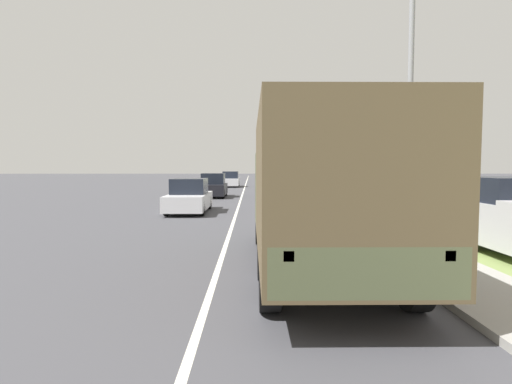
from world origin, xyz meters
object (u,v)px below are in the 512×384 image
military_truck (317,189)px  car_nearest_ahead (189,197)px  lamp_post (403,63)px  car_second_ahead (213,187)px  car_third_ahead (231,180)px

military_truck → car_nearest_ahead: military_truck is taller
lamp_post → car_second_ahead: bearing=110.4°
car_nearest_ahead → car_second_ahead: bearing=88.6°
car_nearest_ahead → lamp_post: bearing=-50.6°
military_truck → car_second_ahead: bearing=101.3°
military_truck → lamp_post: size_ratio=0.96×
military_truck → lamp_post: (2.55, 2.32, 3.08)m
car_second_ahead → lamp_post: bearing=-69.6°
car_nearest_ahead → lamp_post: (6.75, -8.23, 4.04)m
car_third_ahead → car_nearest_ahead: bearing=-91.6°
car_nearest_ahead → car_third_ahead: 23.82m
military_truck → lamp_post: 4.62m
car_second_ahead → car_nearest_ahead: bearing=-91.4°
car_nearest_ahead → car_third_ahead: size_ratio=0.93×
lamp_post → military_truck: bearing=-137.8°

